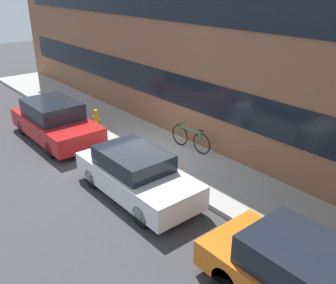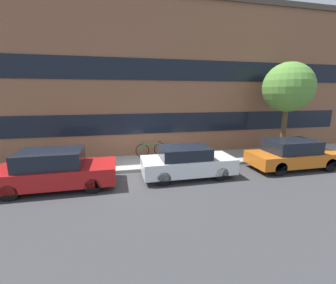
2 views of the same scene
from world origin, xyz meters
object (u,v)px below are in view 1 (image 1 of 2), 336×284
Objects in this scene: parked_car_white at (136,174)px; bicycle at (190,138)px; parked_car_red at (55,121)px; fire_hydrant at (96,118)px.

bicycle is at bearing 109.53° from parked_car_white.
parked_car_red is 5.79× the size of fire_hydrant.
parked_car_white is (5.17, 0.00, -0.05)m from parked_car_red.
bicycle is (4.10, 3.02, -0.15)m from parked_car_red.
parked_car_white is 2.23× the size of bicycle.
bicycle is at bearing 36.39° from parked_car_red.
fire_hydrant is 4.15m from bicycle.
parked_car_red reaches higher than parked_car_white.
fire_hydrant is (-4.98, 1.61, -0.14)m from parked_car_white.
parked_car_red reaches higher than bicycle.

